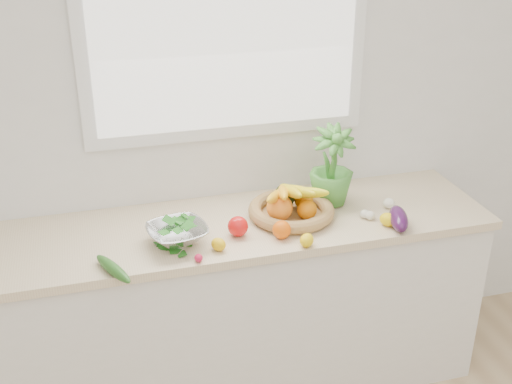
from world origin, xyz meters
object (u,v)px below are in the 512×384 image
object	(u,v)px
apple	(238,226)
cucumber	(113,269)
colander_with_spinach	(177,230)
potted_herb	(332,165)
fruit_basket	(291,206)
eggplant	(399,219)

from	to	relation	value
apple	cucumber	size ratio (longest dim) A/B	0.35
colander_with_spinach	potted_herb	bearing A→B (deg)	13.57
potted_herb	fruit_basket	bearing A→B (deg)	-160.52
apple	potted_herb	distance (m)	0.55
cucumber	colander_with_spinach	size ratio (longest dim) A/B	0.88
potted_herb	colander_with_spinach	xyz separation A→B (m)	(-0.75, -0.18, -0.13)
cucumber	eggplant	bearing A→B (deg)	2.34
potted_herb	colander_with_spinach	size ratio (longest dim) A/B	1.28
fruit_basket	colander_with_spinach	world-z (taller)	fruit_basket
eggplant	colander_with_spinach	bearing A→B (deg)	173.28
apple	colander_with_spinach	bearing A→B (deg)	-179.65
eggplant	colander_with_spinach	world-z (taller)	colander_with_spinach
eggplant	cucumber	world-z (taller)	eggplant
eggplant	fruit_basket	size ratio (longest dim) A/B	0.50
eggplant	fruit_basket	xyz separation A→B (m)	(-0.43, 0.22, 0.01)
potted_herb	eggplant	bearing A→B (deg)	-55.33
cucumber	potted_herb	bearing A→B (deg)	18.51
eggplant	cucumber	bearing A→B (deg)	-177.66
eggplant	potted_herb	xyz separation A→B (m)	(-0.20, 0.30, 0.16)
cucumber	potted_herb	xyz separation A→B (m)	(1.03, 0.35, 0.17)
fruit_basket	colander_with_spinach	distance (m)	0.54
cucumber	potted_herb	world-z (taller)	potted_herb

